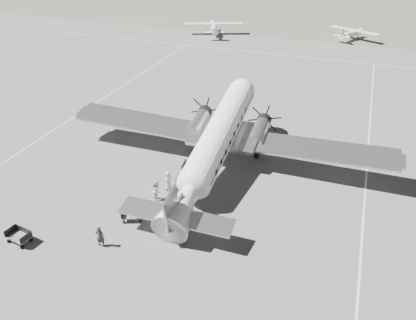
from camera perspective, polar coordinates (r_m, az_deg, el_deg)
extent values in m
plane|color=slate|center=(31.05, -1.58, -5.66)|extent=(260.00, 260.00, 0.00)
cube|color=silver|center=(29.66, 20.85, -10.13)|extent=(0.15, 80.00, 0.01)
cube|color=silver|center=(46.81, -17.78, 6.13)|extent=(0.15, 60.00, 0.01)
cube|color=silver|center=(66.39, 11.79, 14.14)|extent=(90.00, 0.15, 0.01)
imported|color=#292929|center=(27.57, -14.94, -10.35)|extent=(0.65, 0.51, 1.57)
imported|color=silver|center=(30.83, -7.17, -4.26)|extent=(0.76, 0.92, 1.72)
imported|color=silver|center=(31.90, -5.65, -2.89)|extent=(0.54, 0.82, 1.65)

